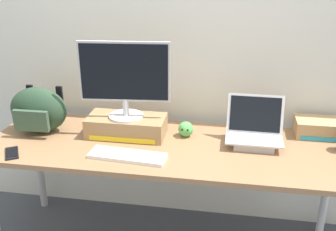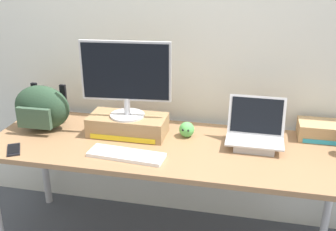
{
  "view_description": "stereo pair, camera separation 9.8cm",
  "coord_description": "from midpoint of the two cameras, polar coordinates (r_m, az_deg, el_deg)",
  "views": [
    {
      "loc": [
        0.33,
        -2.01,
        1.74
      ],
      "look_at": [
        0.0,
        0.0,
        0.9
      ],
      "focal_mm": 42.56,
      "sensor_mm": 36.0,
      "label": 1
    },
    {
      "loc": [
        0.43,
        -2.0,
        1.74
      ],
      "look_at": [
        0.0,
        0.0,
        0.9
      ],
      "focal_mm": 42.56,
      "sensor_mm": 36.0,
      "label": 2
    }
  ],
  "objects": [
    {
      "name": "open_laptop",
      "position": [
        2.31,
        13.51,
        -3.05
      ],
      "size": [
        0.32,
        0.23,
        0.27
      ],
      "rotation": [
        0.0,
        0.0,
        -0.01
      ],
      "color": "#ADADB2",
      "rests_on": "desk"
    },
    {
      "name": "desktop_monitor",
      "position": [
        2.29,
        -4.85,
        5.45
      ],
      "size": [
        0.52,
        0.21,
        0.45
      ],
      "rotation": [
        0.0,
        0.0,
        0.09
      ],
      "color": "silver",
      "rests_on": "toner_box_yellow"
    },
    {
      "name": "desk",
      "position": [
        2.31,
        1.22,
        -5.62
      ],
      "size": [
        2.08,
        0.7,
        0.72
      ],
      "color": "#99704C",
      "rests_on": "ground"
    },
    {
      "name": "cell_phone",
      "position": [
        2.36,
        -20.13,
        -4.62
      ],
      "size": [
        0.13,
        0.16,
        0.01
      ],
      "rotation": [
        0.0,
        0.0,
        0.54
      ],
      "color": "black",
      "rests_on": "desk"
    },
    {
      "name": "messenger_backpack",
      "position": [
        2.54,
        -16.57,
        1.06
      ],
      "size": [
        0.35,
        0.24,
        0.28
      ],
      "rotation": [
        0.0,
        0.0,
        0.01
      ],
      "color": "#28422D",
      "rests_on": "desk"
    },
    {
      "name": "toner_box_cyan",
      "position": [
        2.52,
        22.75,
        -2.09
      ],
      "size": [
        0.32,
        0.18,
        0.1
      ],
      "color": "tan",
      "rests_on": "desk"
    },
    {
      "name": "toner_box_yellow",
      "position": [
        2.39,
        -4.61,
        -1.4
      ],
      "size": [
        0.46,
        0.23,
        0.12
      ],
      "color": "#9E7A51",
      "rests_on": "desk"
    },
    {
      "name": "external_keyboard",
      "position": [
        2.15,
        -4.7,
        -5.62
      ],
      "size": [
        0.42,
        0.16,
        0.02
      ],
      "rotation": [
        0.0,
        0.0,
        -0.08
      ],
      "color": "white",
      "rests_on": "desk"
    },
    {
      "name": "back_wall",
      "position": [
        2.52,
        3.33,
        12.21
      ],
      "size": [
        7.0,
        0.1,
        2.6
      ],
      "primitive_type": "cube",
      "color": "silver",
      "rests_on": "ground"
    },
    {
      "name": "plush_toy",
      "position": [
        2.37,
        3.87,
        -2.02
      ],
      "size": [
        0.09,
        0.09,
        0.09
      ],
      "color": "#56B256",
      "rests_on": "desk"
    }
  ]
}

